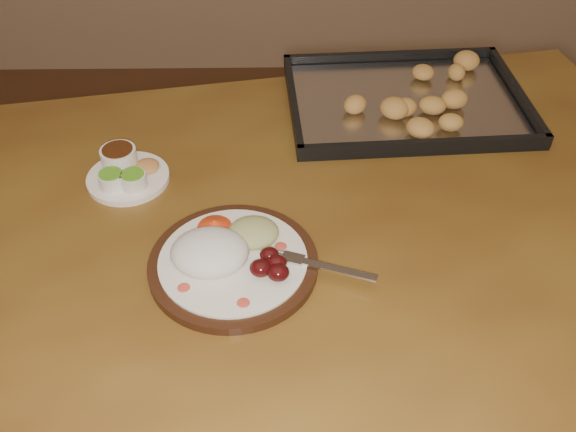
{
  "coord_description": "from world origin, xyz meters",
  "views": [
    {
      "loc": [
        0.2,
        -0.62,
        1.46
      ],
      "look_at": [
        0.21,
        0.14,
        0.77
      ],
      "focal_mm": 40.0,
      "sensor_mm": 36.0,
      "label": 1
    }
  ],
  "objects": [
    {
      "name": "dining_table",
      "position": [
        0.18,
        0.15,
        0.65
      ],
      "size": [
        1.64,
        1.15,
        0.75
      ],
      "rotation": [
        0.0,
        0.0,
        0.18
      ],
      "color": "brown",
      "rests_on": "ground"
    },
    {
      "name": "dinner_plate",
      "position": [
        0.12,
        0.05,
        0.77
      ],
      "size": [
        0.34,
        0.26,
        0.06
      ],
      "rotation": [
        0.0,
        0.0,
        -0.17
      ],
      "color": "black",
      "rests_on": "dining_table"
    },
    {
      "name": "condiment_saucer",
      "position": [
        -0.07,
        0.26,
        0.77
      ],
      "size": [
        0.14,
        0.14,
        0.05
      ],
      "rotation": [
        0.0,
        0.0,
        0.26
      ],
      "color": "white",
      "rests_on": "dining_table"
    },
    {
      "name": "baking_tray",
      "position": [
        0.45,
        0.49,
        0.76
      ],
      "size": [
        0.49,
        0.37,
        0.05
      ],
      "rotation": [
        0.0,
        0.0,
        0.06
      ],
      "color": "black",
      "rests_on": "dining_table"
    }
  ]
}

